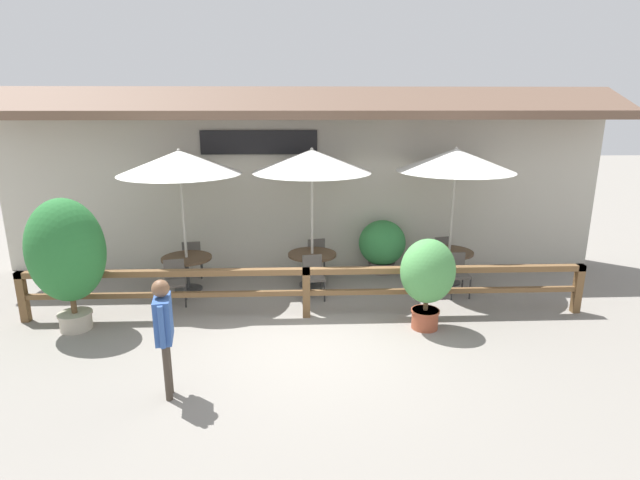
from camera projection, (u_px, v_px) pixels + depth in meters
name	position (u px, v px, depth m)	size (l,w,h in m)	color
ground_plane	(307.00, 342.00, 8.33)	(60.00, 60.00, 0.00)	gray
building_facade	(304.00, 178.00, 11.71)	(14.28, 1.49, 4.23)	#BCB7A8
patio_railing	(306.00, 282.00, 9.15)	(10.40, 0.14, 0.95)	brown
patio_umbrella_near	(179.00, 163.00, 9.98)	(2.46, 2.46, 2.99)	#B7B2A8
dining_table_near	(187.00, 263.00, 10.54)	(1.05, 1.05, 0.73)	#4C3826
chair_near_streetside	(175.00, 280.00, 9.82)	(0.50, 0.50, 0.88)	#514C47
chair_near_wallside	(192.00, 257.00, 11.30)	(0.48, 0.48, 0.88)	#514C47
patio_umbrella_middle	(312.00, 161.00, 10.24)	(2.46, 2.46, 2.99)	#B7B2A8
dining_table_middle	(312.00, 260.00, 10.80)	(1.05, 1.05, 0.73)	#4C3826
chair_middle_streetside	(313.00, 274.00, 10.12)	(0.47, 0.47, 0.88)	#514C47
chair_middle_wallside	(315.00, 254.00, 11.53)	(0.50, 0.50, 0.88)	#514C47
patio_umbrella_far	(456.00, 160.00, 10.40)	(2.46, 2.46, 2.99)	#B7B2A8
dining_table_far	(449.00, 257.00, 10.97)	(1.05, 1.05, 0.73)	#4C3826
chair_far_streetside	(457.00, 272.00, 10.26)	(0.45, 0.45, 0.88)	#514C47
chair_far_wallside	(439.00, 251.00, 11.71)	(0.51, 0.51, 0.88)	#514C47
potted_plant_small_flowering	(428.00, 275.00, 8.60)	(0.95, 0.85, 1.63)	#9E4C33
potted_plant_entrance_palm	(66.00, 253.00, 8.45)	(1.28, 1.16, 2.35)	#B7AD99
potted_plant_tall_tropical	(382.00, 245.00, 11.64)	(1.09, 0.98, 1.25)	#564C47
pedestrian	(164.00, 323.00, 6.51)	(0.28, 0.58, 1.68)	#42382D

